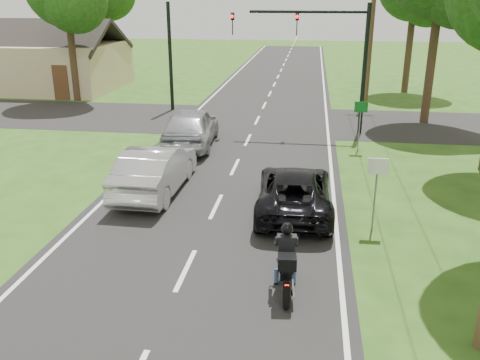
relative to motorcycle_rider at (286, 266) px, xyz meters
name	(u,v)px	position (x,y,z in m)	size (l,w,h in m)	color
ground	(186,270)	(-2.44, 0.60, -0.66)	(140.00, 140.00, 0.00)	#254A15
road	(242,152)	(-2.44, 10.60, -0.65)	(8.00, 100.00, 0.01)	black
cross_road	(257,120)	(-2.44, 16.60, -0.65)	(60.00, 7.00, 0.01)	black
motorcycle_rider	(286,266)	(0.00, 0.00, 0.00)	(0.57, 1.94, 1.67)	black
dark_suv	(294,191)	(0.00, 4.60, 0.01)	(2.19, 4.76, 1.32)	black
silver_sedan	(155,169)	(-4.68, 5.60, 0.14)	(1.68, 4.81, 1.59)	silver
silver_suv	(191,127)	(-4.79, 11.29, 0.22)	(2.04, 5.08, 1.73)	#ACAEB5
traffic_signal	(325,45)	(0.90, 14.60, 3.48)	(6.38, 0.44, 6.00)	black
signal_pole_far	(170,58)	(-7.64, 18.60, 2.34)	(0.20, 0.20, 6.00)	black
utility_pole_far	(372,17)	(3.76, 22.60, 4.42)	(1.60, 0.28, 10.00)	brown
sign_white	(377,177)	(2.26, 3.58, 0.94)	(0.55, 0.07, 2.12)	slate
sign_green	(361,114)	(2.46, 11.58, 0.94)	(0.55, 0.07, 2.12)	slate
house	(46,63)	(-18.44, 24.60, 1.11)	(10.20, 8.00, 4.84)	tan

